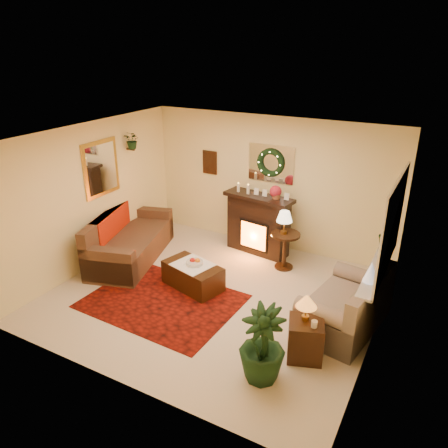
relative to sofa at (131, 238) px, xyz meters
The scene contains 31 objects.
floor 2.13m from the sofa, 11.67° to the right, with size 5.00×5.00×0.00m, color beige.
ceiling 3.01m from the sofa, 11.67° to the right, with size 5.00×5.00×0.00m, color white.
wall_back 2.87m from the sofa, 41.87° to the left, with size 5.00×5.00×0.00m, color #EFD88C.
wall_front 3.47m from the sofa, 52.63° to the right, with size 5.00×5.00×0.00m, color #EFD88C.
wall_left 1.07m from the sofa, 137.51° to the right, with size 4.50×4.50×0.00m, color #EFD88C.
wall_right 4.64m from the sofa, ahead, with size 4.50×4.50×0.00m, color #EFD88C.
area_rug 1.75m from the sofa, 34.49° to the right, with size 2.34×1.76×0.01m, color maroon.
sofa is the anchor object (origin of this frame).
red_throw 0.15m from the sofa, 122.93° to the left, with size 0.79×1.28×0.02m, color red.
fireplace 2.44m from the sofa, 35.46° to the left, with size 1.21×0.38×1.10m, color black.
poinsettia 2.85m from the sofa, 31.45° to the left, with size 0.22×0.22×0.22m, color #B52034.
mantel_candle_a 2.25m from the sofa, 42.12° to the left, with size 0.06×0.06×0.17m, color beige.
mantel_candle_b 2.40m from the sofa, 38.11° to the left, with size 0.06×0.06×0.18m, color white.
mantel_mirror 3.01m from the sofa, 41.56° to the left, with size 0.92×0.02×0.72m, color white.
wreath 2.99m from the sofa, 40.92° to the left, with size 0.55×0.55×0.11m, color #194719.
wall_art 2.24m from the sofa, 69.12° to the left, with size 0.32×0.03×0.48m, color #381E11.
gold_mirror 1.40m from the sofa, 164.58° to the right, with size 0.03×0.84×1.00m, color gold.
hanging_plant 1.69m from the sofa, 115.51° to the left, with size 0.33×0.28×0.36m, color #194719.
loveseat 4.11m from the sofa, ahead, with size 0.88×1.52×0.88m, color gray.
window_frame 4.66m from the sofa, ahead, with size 0.03×1.86×1.36m, color white.
window_glass 4.65m from the sofa, ahead, with size 0.02×1.70×1.22m, color black.
window_sill 4.44m from the sofa, ahead, with size 0.22×1.86×0.04m, color white.
mini_tree 4.46m from the sofa, ahead, with size 0.19×0.19×0.29m, color white.
sill_plant 4.53m from the sofa, 11.16° to the left, with size 0.30×0.24×0.54m, color #1F6125.
side_table_round 2.89m from the sofa, 20.96° to the left, with size 0.53×0.53×0.69m, color black.
lamp_cream 2.88m from the sofa, 20.75° to the left, with size 0.28×0.28×0.43m, color beige.
end_table_square 3.99m from the sofa, 16.50° to the right, with size 0.45×0.45×0.55m, color #3C1811.
lamp_tiffany 3.96m from the sofa, 16.16° to the right, with size 0.27×0.27×0.40m, color #FF8843.
coffee_table 1.64m from the sofa, 12.09° to the right, with size 1.00×0.55×0.42m, color black.
fruit_bowl 1.65m from the sofa, 11.17° to the right, with size 0.28×0.28×0.06m, color silver.
floor_palm 3.90m from the sofa, 26.87° to the right, with size 1.69×1.69×3.01m, color #1A371A.
Camera 1 is at (3.07, -5.31, 3.88)m, focal length 35.00 mm.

